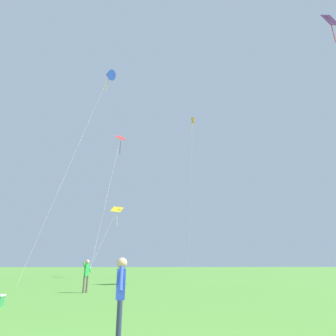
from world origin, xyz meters
TOP-DOWN VIEW (x-y plane):
  - kite_orange_box at (8.92, 36.96)m, footprint 2.26×4.58m
  - kite_yellow_diamond at (-2.32, 33.56)m, footprint 3.16×7.08m
  - kite_purple_streamer at (19.96, 16.53)m, footprint 4.51×7.94m
  - kite_red_high at (-1.79, 26.62)m, footprint 1.37×10.13m
  - kite_blue_delta at (-4.06, 29.14)m, footprint 4.38×12.65m
  - person_foreground_watcher at (0.90, 2.27)m, footprint 0.22×0.53m
  - person_far_back at (-1.87, 13.43)m, footprint 0.53×0.39m

SIDE VIEW (x-z plane):
  - person_foreground_watcher at x=0.90m, z-range 0.17..1.82m
  - person_far_back at x=-1.87m, z-range 0.18..1.97m
  - kite_yellow_diamond at x=-2.32m, z-range 3.54..12.55m
  - kite_red_high at x=-1.79m, z-range 6.59..23.01m
  - kite_orange_box at x=8.92m, z-range 11.27..36.01m
  - kite_purple_streamer at x=19.96m, z-range 11.12..36.99m
  - kite_blue_delta at x=-4.06m, z-range 12.71..40.02m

